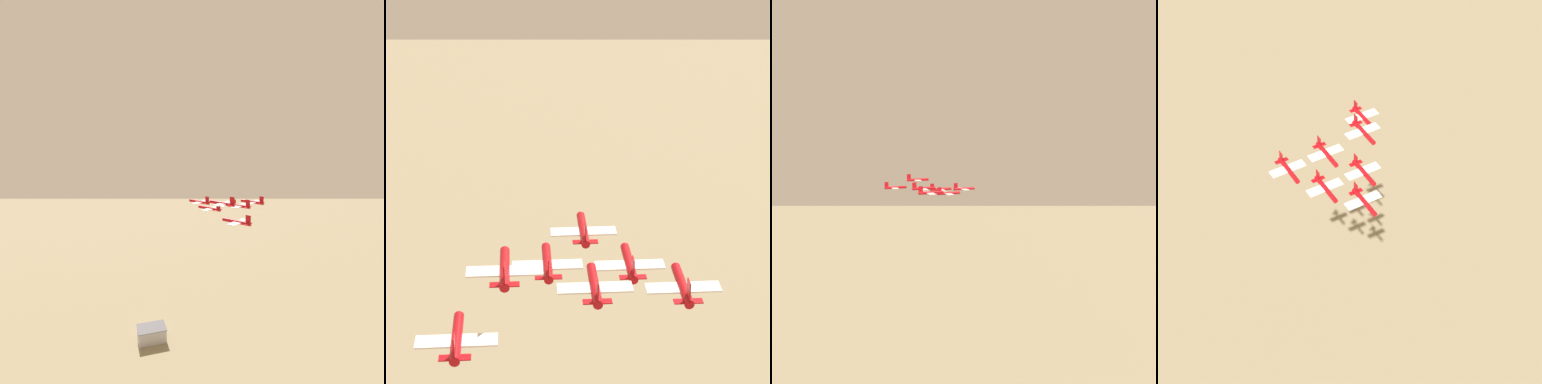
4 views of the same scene
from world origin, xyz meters
The scene contains 7 objects.
jet_0 centered at (27.22, -13.41, 166.60)m, with size 10.35×10.54×3.77m.
jet_1 centered at (27.94, -25.55, 166.15)m, with size 10.35×10.54×3.77m.
jet_2 centered at (38.19, -18.68, 165.70)m, with size 10.35×10.54×3.77m.
jet_3 centered at (28.66, -37.70, 170.82)m, with size 10.35×10.54×3.77m.
jet_4 centered at (38.91, -30.82, 167.78)m, with size 10.35×10.54×3.77m.
jet_5 centered at (49.15, -23.95, 167.34)m, with size 10.35×10.54×3.77m.
jet_6 centered at (29.39, -49.84, 166.55)m, with size 10.35×10.54×3.77m.
Camera 3 is at (174.35, 17.58, 186.18)m, focal length 28.00 mm.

